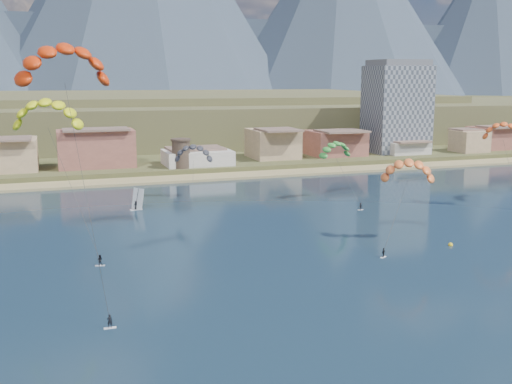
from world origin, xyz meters
The scene contains 15 objects.
ground centered at (0.00, 0.00, 0.00)m, with size 2400.00×2400.00×0.00m, color black.
beach centered at (0.00, 106.00, 0.25)m, with size 2200.00×12.00×0.90m.
land centered at (0.00, 560.00, 0.00)m, with size 2200.00×900.00×4.00m.
foothills centered at (22.39, 232.47, 9.08)m, with size 940.00×210.00×18.00m.
town centered at (-40.00, 122.00, 8.00)m, with size 400.00×24.00×12.00m.
apartment_tower centered at (85.00, 128.00, 17.82)m, with size 20.00×16.00×32.00m.
watchtower centered at (5.00, 114.00, 6.37)m, with size 5.82×5.82×8.60m.
kitesurfer_red centered at (-28.43, 18.28, 30.11)m, with size 12.14×13.13×32.99m.
kitesurfer_yellow centered at (-30.72, 43.55, 22.95)m, with size 12.98×14.50×26.55m.
kitesurfer_orange centered at (27.45, 31.39, 12.81)m, with size 15.09×12.98×17.46m.
kitesurfer_green centered at (31.48, 67.37, 12.11)m, with size 9.10×15.62×16.62m.
distant_kite_dark centered at (0.90, 80.10, 11.18)m, with size 9.98×7.24×14.71m.
distant_kite_orange centered at (62.54, 49.03, 17.17)m, with size 8.78×8.59×20.03m.
windsurfer centered at (-13.89, 70.37, 1.48)m, with size 2.68×2.93×4.67m.
buoy centered at (32.44, 25.21, 0.13)m, with size 0.78×0.78×0.78m.
Camera 1 is at (-30.27, -56.58, 27.88)m, focal length 42.06 mm.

